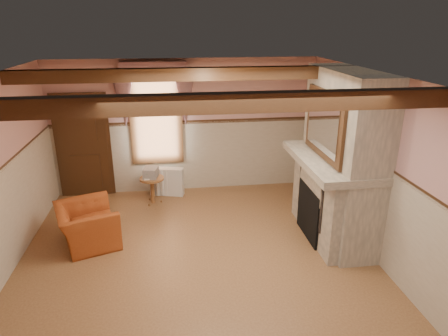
{
  "coord_description": "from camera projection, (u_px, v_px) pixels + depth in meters",
  "views": [
    {
      "loc": [
        -0.32,
        -5.2,
        3.48
      ],
      "look_at": [
        0.51,
        0.8,
        1.25
      ],
      "focal_mm": 32.0,
      "sensor_mm": 36.0,
      "label": 1
    }
  ],
  "objects": [
    {
      "name": "floor",
      "position": [
        198.0,
        264.0,
        6.08
      ],
      "size": [
        5.5,
        6.0,
        0.01
      ],
      "primitive_type": "cube",
      "color": "brown",
      "rests_on": "ground"
    },
    {
      "name": "ceiling",
      "position": [
        193.0,
        78.0,
        5.11
      ],
      "size": [
        5.5,
        6.0,
        0.01
      ],
      "primitive_type": "cube",
      "color": "silver",
      "rests_on": "wall_back"
    },
    {
      "name": "wall_back",
      "position": [
        186.0,
        127.0,
        8.38
      ],
      "size": [
        5.5,
        0.02,
        2.8
      ],
      "primitive_type": "cube",
      "color": "tan",
      "rests_on": "floor"
    },
    {
      "name": "wall_front",
      "position": [
        226.0,
        336.0,
        2.81
      ],
      "size": [
        5.5,
        0.02,
        2.8
      ],
      "primitive_type": "cube",
      "color": "tan",
      "rests_on": "floor"
    },
    {
      "name": "wall_right",
      "position": [
        380.0,
        170.0,
        5.95
      ],
      "size": [
        0.02,
        6.0,
        2.8
      ],
      "primitive_type": "cube",
      "color": "tan",
      "rests_on": "floor"
    },
    {
      "name": "wainscot",
      "position": [
        197.0,
        220.0,
        5.82
      ],
      "size": [
        5.5,
        6.0,
        1.5
      ],
      "primitive_type": null,
      "color": "#C0B29B",
      "rests_on": "floor"
    },
    {
      "name": "chair_rail",
      "position": [
        195.0,
        172.0,
        5.56
      ],
      "size": [
        5.5,
        6.0,
        0.08
      ],
      "primitive_type": null,
      "color": "black",
      "rests_on": "wainscot"
    },
    {
      "name": "firebox",
      "position": [
        313.0,
        212.0,
        6.74
      ],
      "size": [
        0.2,
        0.95,
        0.9
      ],
      "primitive_type": "cube",
      "color": "black",
      "rests_on": "floor"
    },
    {
      "name": "armchair",
      "position": [
        87.0,
        225.0,
        6.55
      ],
      "size": [
        1.19,
        1.27,
        0.67
      ],
      "primitive_type": "imported",
      "rotation": [
        0.0,
        0.0,
        1.91
      ],
      "color": "#994219",
      "rests_on": "floor"
    },
    {
      "name": "side_table",
      "position": [
        153.0,
        190.0,
        8.05
      ],
      "size": [
        0.64,
        0.64,
        0.55
      ],
      "primitive_type": "cylinder",
      "rotation": [
        0.0,
        0.0,
        -0.43
      ],
      "color": "brown",
      "rests_on": "floor"
    },
    {
      "name": "book_stack",
      "position": [
        151.0,
        172.0,
        7.95
      ],
      "size": [
        0.32,
        0.37,
        0.2
      ],
      "primitive_type": "cube",
      "rotation": [
        0.0,
        0.0,
        -0.2
      ],
      "color": "#B7AD8C",
      "rests_on": "side_table"
    },
    {
      "name": "radiator",
      "position": [
        167.0,
        181.0,
        8.43
      ],
      "size": [
        0.72,
        0.35,
        0.6
      ],
      "primitive_type": "cube",
      "rotation": [
        0.0,
        0.0,
        -0.25
      ],
      "color": "silver",
      "rests_on": "floor"
    },
    {
      "name": "bowl",
      "position": [
        335.0,
        157.0,
        6.31
      ],
      "size": [
        0.32,
        0.32,
        0.08
      ],
      "primitive_type": "imported",
      "color": "brown",
      "rests_on": "mantel"
    },
    {
      "name": "mantel_clock",
      "position": [
        317.0,
        139.0,
        7.06
      ],
      "size": [
        0.14,
        0.24,
        0.2
      ],
      "primitive_type": "cube",
      "color": "black",
      "rests_on": "mantel"
    },
    {
      "name": "oil_lamp",
      "position": [
        323.0,
        141.0,
        6.8
      ],
      "size": [
        0.11,
        0.11,
        0.28
      ],
      "primitive_type": "cylinder",
      "color": "gold",
      "rests_on": "mantel"
    },
    {
      "name": "candle_red",
      "position": [
        348.0,
        165.0,
        5.86
      ],
      "size": [
        0.06,
        0.06,
        0.16
      ],
      "primitive_type": "cylinder",
      "color": "#A92914",
      "rests_on": "mantel"
    },
    {
      "name": "jar_yellow",
      "position": [
        347.0,
        166.0,
        5.89
      ],
      "size": [
        0.06,
        0.06,
        0.12
      ],
      "primitive_type": "cylinder",
      "color": "yellow",
      "rests_on": "mantel"
    },
    {
      "name": "fireplace",
      "position": [
        342.0,
        158.0,
        6.46
      ],
      "size": [
        0.85,
        2.0,
        2.8
      ],
      "primitive_type": "cube",
      "color": "gray",
      "rests_on": "floor"
    },
    {
      "name": "mantel",
      "position": [
        332.0,
        161.0,
        6.45
      ],
      "size": [
        1.05,
        2.05,
        0.12
      ],
      "primitive_type": "cube",
      "color": "gray",
      "rests_on": "fireplace"
    },
    {
      "name": "overmantel_mirror",
      "position": [
        324.0,
        124.0,
        6.22
      ],
      "size": [
        0.06,
        1.44,
        1.04
      ],
      "primitive_type": "cube",
      "color": "silver",
      "rests_on": "fireplace"
    },
    {
      "name": "door",
      "position": [
        84.0,
        147.0,
        8.18
      ],
      "size": [
        1.1,
        0.1,
        2.1
      ],
      "primitive_type": "cube",
      "color": "black",
      "rests_on": "floor"
    },
    {
      "name": "window",
      "position": [
        156.0,
        116.0,
        8.19
      ],
      "size": [
        1.06,
        0.08,
        2.02
      ],
      "primitive_type": "cube",
      "color": "white",
      "rests_on": "wall_back"
    },
    {
      "name": "window_drapes",
      "position": [
        154.0,
        87.0,
        7.9
      ],
      "size": [
        1.3,
        0.14,
        1.4
      ],
      "primitive_type": "cube",
      "color": "gray",
      "rests_on": "wall_back"
    },
    {
      "name": "ceiling_beam_front",
      "position": [
        201.0,
        103.0,
        4.03
      ],
      "size": [
        5.5,
        0.18,
        0.2
      ],
      "primitive_type": "cube",
      "color": "black",
      "rests_on": "ceiling"
    },
    {
      "name": "ceiling_beam_back",
      "position": [
        188.0,
        74.0,
        6.26
      ],
      "size": [
        5.5,
        0.18,
        0.2
      ],
      "primitive_type": "cube",
      "color": "black",
      "rests_on": "ceiling"
    }
  ]
}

